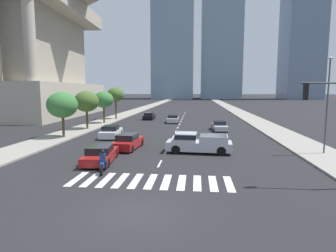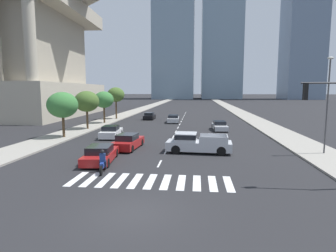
# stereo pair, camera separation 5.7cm
# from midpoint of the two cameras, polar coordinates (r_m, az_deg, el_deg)

# --- Properties ---
(ground_plane) EXTENTS (800.00, 800.00, 0.00)m
(ground_plane) POSITION_cam_midpoint_polar(r_m,az_deg,el_deg) (12.86, -6.80, -17.05)
(ground_plane) COLOR #232326
(sidewalk_east) EXTENTS (4.00, 260.00, 0.15)m
(sidewalk_east) POSITION_cam_midpoint_polar(r_m,az_deg,el_deg) (42.99, 19.44, -0.13)
(sidewalk_east) COLOR gray
(sidewalk_east) RESTS_ON ground
(sidewalk_west) EXTENTS (4.00, 260.00, 0.15)m
(sidewalk_west) POSITION_cam_midpoint_polar(r_m,az_deg,el_deg) (44.52, -14.59, 0.29)
(sidewalk_west) COLOR gray
(sidewalk_west) RESTS_ON ground
(crosswalk_near) EXTENTS (9.45, 2.79, 0.01)m
(crosswalk_near) POSITION_cam_midpoint_polar(r_m,az_deg,el_deg) (16.76, -3.59, -11.12)
(crosswalk_near) COLOR silver
(crosswalk_near) RESTS_ON ground
(lane_divider_center) EXTENTS (0.14, 50.00, 0.01)m
(lane_divider_center) POSITION_cam_midpoint_polar(r_m,az_deg,el_deg) (44.09, 2.30, 0.35)
(lane_divider_center) COLOR silver
(lane_divider_center) RESTS_ON ground
(motorcycle_lead) EXTENTS (0.74, 2.21, 1.49)m
(motorcycle_lead) POSITION_cam_midpoint_polar(r_m,az_deg,el_deg) (18.96, -13.11, -7.30)
(motorcycle_lead) COLOR black
(motorcycle_lead) RESTS_ON ground
(pickup_truck) EXTENTS (5.60, 2.39, 1.67)m
(pickup_truck) POSITION_cam_midpoint_polar(r_m,az_deg,el_deg) (24.14, 5.58, -3.46)
(pickup_truck) COLOR #B7BABF
(pickup_truck) RESTS_ON ground
(sedan_red_0) EXTENTS (2.17, 4.64, 1.38)m
(sedan_red_0) POSITION_cam_midpoint_polar(r_m,az_deg,el_deg) (25.84, -8.18, -3.20)
(sedan_red_0) COLOR maroon
(sedan_red_0) RESTS_ON ground
(sedan_silver_1) EXTENTS (1.94, 4.78, 1.22)m
(sedan_silver_1) POSITION_cam_midpoint_polar(r_m,az_deg,el_deg) (38.11, 10.36, 0.01)
(sedan_silver_1) COLOR #B7BABF
(sedan_silver_1) RESTS_ON ground
(sedan_silver_2) EXTENTS (2.05, 4.81, 1.27)m
(sedan_silver_2) POSITION_cam_midpoint_polar(r_m,az_deg,el_deg) (46.50, 1.00, 1.45)
(sedan_silver_2) COLOR #B7BABF
(sedan_silver_2) RESTS_ON ground
(sedan_white_3) EXTENTS (2.15, 4.60, 1.38)m
(sedan_white_3) POSITION_cam_midpoint_polar(r_m,az_deg,el_deg) (32.23, -11.54, -1.20)
(sedan_white_3) COLOR silver
(sedan_white_3) RESTS_ON ground
(sedan_black_4) EXTENTS (1.86, 4.29, 1.27)m
(sedan_black_4) POSITION_cam_midpoint_polar(r_m,az_deg,el_deg) (51.67, -3.88, 2.01)
(sedan_black_4) COLOR black
(sedan_black_4) RESTS_ON ground
(sedan_red_5) EXTENTS (2.29, 4.82, 1.27)m
(sedan_red_5) POSITION_cam_midpoint_polar(r_m,az_deg,el_deg) (21.45, -13.61, -5.61)
(sedan_red_5) COLOR maroon
(sedan_red_5) RESTS_ON ground
(street_lamp_east) EXTENTS (0.50, 0.24, 7.78)m
(street_lamp_east) POSITION_cam_midpoint_polar(r_m,az_deg,el_deg) (26.11, 29.61, 4.89)
(street_lamp_east) COLOR #3F3F42
(street_lamp_east) RESTS_ON sidewalk_east
(street_tree_nearest) EXTENTS (3.33, 3.33, 4.97)m
(street_tree_nearest) POSITION_cam_midpoint_polar(r_m,az_deg,el_deg) (32.94, -20.70, 4.00)
(street_tree_nearest) COLOR #4C3823
(street_tree_nearest) RESTS_ON sidewalk_west
(street_tree_second) EXTENTS (3.27, 3.27, 5.06)m
(street_tree_second) POSITION_cam_midpoint_polar(r_m,az_deg,el_deg) (39.17, -16.26, 4.79)
(street_tree_second) COLOR #4C3823
(street_tree_second) RESTS_ON sidewalk_west
(street_tree_third) EXTENTS (3.07, 3.07, 4.99)m
(street_tree_third) POSITION_cam_midpoint_polar(r_m,az_deg,el_deg) (45.72, -12.99, 5.21)
(street_tree_third) COLOR #4C3823
(street_tree_third) RESTS_ON sidewalk_west
(street_tree_fourth) EXTENTS (3.10, 3.10, 5.69)m
(street_tree_fourth) POSITION_cam_midpoint_polar(r_m,az_deg,el_deg) (52.12, -10.63, 6.25)
(street_tree_fourth) COLOR #4C3823
(street_tree_fourth) RESTS_ON sidewalk_west
(war_memorial) EXTENTS (33.74, 33.74, 36.16)m
(war_memorial) POSITION_cam_midpoint_polar(r_m,az_deg,el_deg) (69.81, -30.95, 17.11)
(war_memorial) COLOR #B2A893
(war_memorial) RESTS_ON ground
(office_tower_center_skyline) EXTENTS (24.59, 29.61, 101.97)m
(office_tower_center_skyline) POSITION_cam_midpoint_polar(r_m,az_deg,el_deg) (193.29, 10.70, 19.61)
(office_tower_center_skyline) COLOR #7A93A8
(office_tower_center_skyline) RESTS_ON ground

